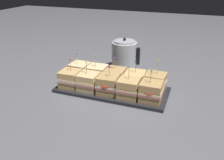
% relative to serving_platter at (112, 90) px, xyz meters
% --- Properties ---
extents(ground_plane, '(6.00, 6.00, 0.00)m').
position_rel_serving_platter_xyz_m(ground_plane, '(0.00, 0.00, -0.01)').
color(ground_plane, slate).
extents(serving_platter, '(0.63, 0.26, 0.02)m').
position_rel_serving_platter_xyz_m(serving_platter, '(0.00, 0.00, 0.00)').
color(serving_platter, '#232328').
rests_on(serving_platter, ground_plane).
extents(sandwich_front_far_left, '(0.12, 0.12, 0.17)m').
position_rel_serving_platter_xyz_m(sandwich_front_far_left, '(-0.23, -0.06, 0.06)').
color(sandwich_front_far_left, tan).
rests_on(sandwich_front_far_left, serving_platter).
extents(sandwich_front_left, '(0.11, 0.11, 0.17)m').
position_rel_serving_platter_xyz_m(sandwich_front_left, '(-0.12, -0.06, 0.06)').
color(sandwich_front_left, '#DBB77A').
rests_on(sandwich_front_left, serving_platter).
extents(sandwich_front_center, '(0.12, 0.12, 0.16)m').
position_rel_serving_platter_xyz_m(sandwich_front_center, '(-0.00, -0.06, 0.06)').
color(sandwich_front_center, tan).
rests_on(sandwich_front_center, serving_platter).
extents(sandwich_front_right, '(0.11, 0.11, 0.17)m').
position_rel_serving_platter_xyz_m(sandwich_front_right, '(0.12, -0.06, 0.06)').
color(sandwich_front_right, tan).
rests_on(sandwich_front_right, serving_platter).
extents(sandwich_front_far_right, '(0.11, 0.12, 0.17)m').
position_rel_serving_platter_xyz_m(sandwich_front_far_right, '(0.23, -0.06, 0.06)').
color(sandwich_front_far_right, tan).
rests_on(sandwich_front_far_right, serving_platter).
extents(sandwich_back_far_left, '(0.12, 0.12, 0.17)m').
position_rel_serving_platter_xyz_m(sandwich_back_far_left, '(-0.23, 0.06, 0.06)').
color(sandwich_back_far_left, beige).
rests_on(sandwich_back_far_left, serving_platter).
extents(sandwich_back_left, '(0.12, 0.12, 0.17)m').
position_rel_serving_platter_xyz_m(sandwich_back_left, '(-0.12, 0.06, 0.06)').
color(sandwich_back_left, beige).
rests_on(sandwich_back_left, serving_platter).
extents(sandwich_back_center, '(0.11, 0.11, 0.17)m').
position_rel_serving_platter_xyz_m(sandwich_back_center, '(-0.00, 0.06, 0.06)').
color(sandwich_back_center, tan).
rests_on(sandwich_back_center, serving_platter).
extents(sandwich_back_right, '(0.12, 0.12, 0.17)m').
position_rel_serving_platter_xyz_m(sandwich_back_right, '(0.12, 0.06, 0.06)').
color(sandwich_back_right, tan).
rests_on(sandwich_back_right, serving_platter).
extents(sandwich_back_far_right, '(0.12, 0.12, 0.18)m').
position_rel_serving_platter_xyz_m(sandwich_back_far_right, '(0.23, 0.06, 0.06)').
color(sandwich_back_far_right, tan).
rests_on(sandwich_back_far_right, serving_platter).
extents(kettle_steel, '(0.19, 0.17, 0.22)m').
position_rel_serving_platter_xyz_m(kettle_steel, '(-0.04, 0.35, 0.09)').
color(kettle_steel, '#B7BABF').
rests_on(kettle_steel, ground_plane).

